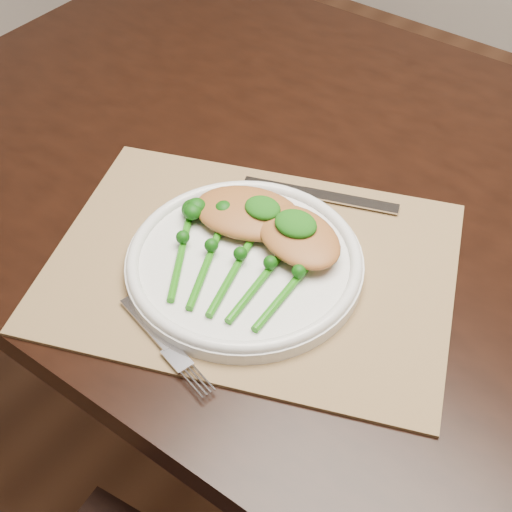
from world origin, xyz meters
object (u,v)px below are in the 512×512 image
Objects in this scene: placemat at (252,265)px; chicken_fillet_left at (248,213)px; dinner_plate at (245,261)px; dining_table at (364,373)px; broccolini_bundle at (234,272)px.

chicken_fillet_left reaches higher than placemat.
placemat is 0.02m from dinner_plate.
dining_table is at bearing 30.58° from chicken_fillet_left.
chicken_fillet_left is at bearing -131.91° from dining_table.
dinner_plate is (-0.00, -0.01, 0.02)m from placemat.
dining_table is 0.47m from broccolini_bundle.
dining_table is 0.43m from placemat.
broccolini_bundle is (0.01, -0.03, 0.01)m from dinner_plate.
chicken_fillet_left is (-0.13, -0.15, 0.41)m from dining_table.
placemat is at bearing 79.71° from dinner_plate.
dinner_plate is 2.07× the size of chicken_fillet_left.
placemat is (-0.09, -0.20, 0.38)m from dining_table.
broccolini_bundle is at bearing -107.02° from placemat.
dining_table is 0.45m from dinner_plate.
broccolini_bundle is (0.04, -0.08, -0.01)m from chicken_fillet_left.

